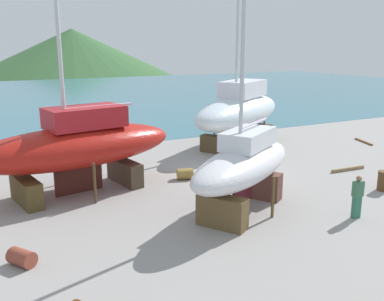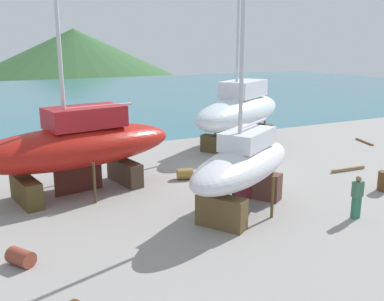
{
  "view_description": "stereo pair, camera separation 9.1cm",
  "coord_description": "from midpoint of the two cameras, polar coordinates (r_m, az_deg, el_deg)",
  "views": [
    {
      "loc": [
        -11.96,
        -19.03,
        6.76
      ],
      "look_at": [
        -2.09,
        0.21,
        1.41
      ],
      "focal_mm": 40.28,
      "sensor_mm": 36.0,
      "label": 1
    },
    {
      "loc": [
        -11.88,
        -19.07,
        6.76
      ],
      "look_at": [
        -2.09,
        0.21,
        1.41
      ],
      "focal_mm": 40.28,
      "sensor_mm": 36.0,
      "label": 2
    }
  ],
  "objects": [
    {
      "name": "ground_plane",
      "position": [
        21.35,
        8.47,
        -4.72
      ],
      "size": [
        45.76,
        45.76,
        0.0
      ],
      "primitive_type": "plane",
      "color": "gray"
    },
    {
      "name": "headland_hill",
      "position": [
        156.83,
        -15.44,
        10.94
      ],
      "size": [
        103.37,
        103.37,
        23.87
      ],
      "primitive_type": "cone",
      "color": "#376135",
      "rests_on": "ground"
    },
    {
      "name": "sailboat_mid_port",
      "position": [
        29.45,
        6.19,
        5.28
      ],
      "size": [
        10.82,
        8.56,
        16.33
      ],
      "rotation": [
        0.0,
        0.0,
        3.71
      ],
      "color": "#4C3C24",
      "rests_on": "ground"
    },
    {
      "name": "barrel_ochre",
      "position": [
        14.88,
        -21.78,
        -13.03
      ],
      "size": [
        0.92,
        1.02,
        0.54
      ],
      "primitive_type": "cylinder",
      "rotation": [
        1.57,
        0.0,
        0.58
      ],
      "color": "brown",
      "rests_on": "ground"
    },
    {
      "name": "timber_plank_far",
      "position": [
        25.15,
        19.84,
        -2.34
      ],
      "size": [
        2.24,
        0.26,
        0.17
      ],
      "primitive_type": "cube",
      "rotation": [
        0.0,
        0.0,
        3.09
      ],
      "color": "olive",
      "rests_on": "ground"
    },
    {
      "name": "timber_short_skew",
      "position": [
        32.79,
        21.69,
        1.1
      ],
      "size": [
        0.77,
        2.06,
        0.1
      ],
      "primitive_type": "cube",
      "rotation": [
        0.0,
        0.0,
        1.27
      ],
      "color": "brown",
      "rests_on": "ground"
    },
    {
      "name": "barrel_tar_black",
      "position": [
        22.15,
        -1.07,
        -3.12
      ],
      "size": [
        0.93,
        0.76,
        0.56
      ],
      "primitive_type": "cylinder",
      "rotation": [
        1.57,
        0.0,
        4.43
      ],
      "color": "olive",
      "rests_on": "ground"
    },
    {
      "name": "barrel_blue_faded",
      "position": [
        22.35,
        23.97,
        -3.69
      ],
      "size": [
        0.8,
        0.8,
        0.94
      ],
      "primitive_type": "cylinder",
      "rotation": [
        0.0,
        0.0,
        1.03
      ],
      "color": "#54371B",
      "rests_on": "ground"
    },
    {
      "name": "sailboat_far_slipway",
      "position": [
        20.38,
        -15.04,
        0.66
      ],
      "size": [
        10.04,
        4.82,
        16.42
      ],
      "rotation": [
        0.0,
        0.0,
        3.32
      ],
      "color": "#4E3E1F",
      "rests_on": "ground"
    },
    {
      "name": "worker",
      "position": [
        18.33,
        20.92,
        -5.67
      ],
      "size": [
        0.44,
        0.24,
        1.75
      ],
      "rotation": [
        0.0,
        0.0,
        1.56
      ],
      "color": "#2F6D52",
      "rests_on": "ground"
    },
    {
      "name": "sea_water",
      "position": [
        59.94,
        -15.63,
        6.91
      ],
      "size": [
        128.84,
        61.07,
        0.01
      ],
      "primitive_type": "cube",
      "color": "teal",
      "rests_on": "ground"
    },
    {
      "name": "sailboat_large_starboard",
      "position": [
        17.63,
        6.72,
        -1.87
      ],
      "size": [
        7.62,
        6.0,
        13.31
      ],
      "rotation": [
        0.0,
        0.0,
        3.7
      ],
      "color": "brown",
      "rests_on": "ground"
    }
  ]
}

